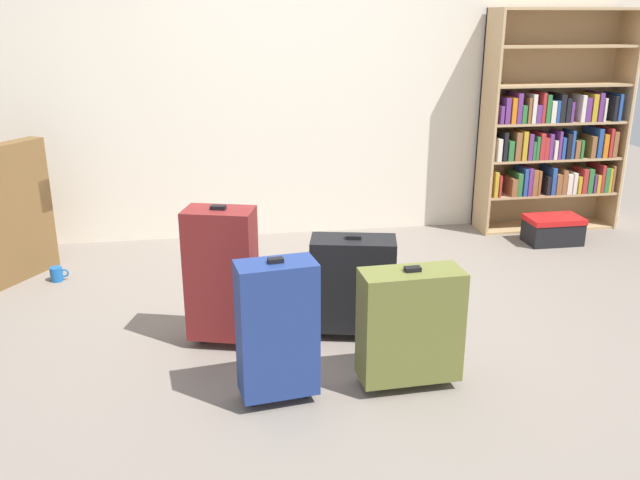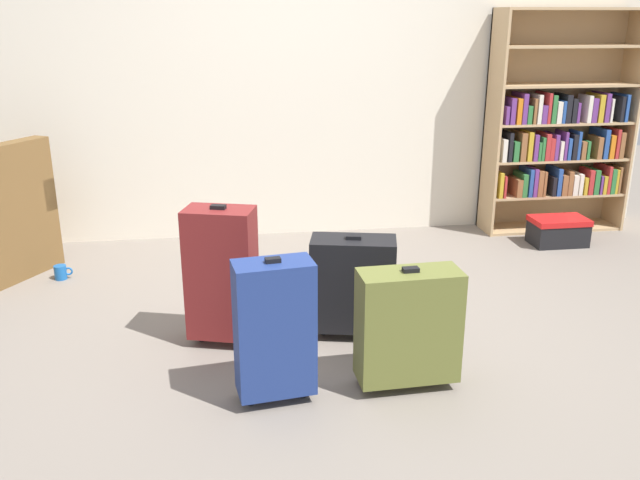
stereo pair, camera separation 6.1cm
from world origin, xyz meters
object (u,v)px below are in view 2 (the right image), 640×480
Objects in this scene: mug at (61,272)px; suitcase_navy_blue at (275,328)px; suitcase_olive at (408,326)px; suitcase_dark_red at (222,273)px; storage_box at (558,230)px; suitcase_black at (353,284)px; bookshelf at (558,133)px.

suitcase_navy_blue reaches higher than mug.
suitcase_olive is 1.02m from suitcase_dark_red.
suitcase_black is at bearing -145.36° from storage_box.
suitcase_dark_red reaches higher than suitcase_navy_blue.
suitcase_black is (0.69, -0.02, -0.09)m from suitcase_dark_red.
mug is at bearing 148.38° from suitcase_black.
storage_box reaches higher than mug.
suitcase_dark_red reaches higher than suitcase_olive.
suitcase_olive is (1.91, -1.65, 0.27)m from mug.
suitcase_dark_red is at bearing -147.83° from bookshelf.
storage_box is (3.60, 0.19, 0.06)m from mug.
mug is 0.16× the size of suitcase_dark_red.
mug is 2.08m from suitcase_black.
bookshelf is 2.88× the size of suitcase_olive.
suitcase_black is (-1.97, -1.69, -0.48)m from bookshelf.
suitcase_black is at bearing 51.83° from suitcase_navy_blue.
bookshelf is 3.17m from suitcase_dark_red.
suitcase_dark_red is at bearing -153.59° from storage_box.
mug is (-3.73, -0.61, -0.74)m from bookshelf.
suitcase_dark_red is at bearing 145.45° from suitcase_olive.
storage_box is (-0.13, -0.42, -0.67)m from bookshelf.
suitcase_navy_blue is 0.76m from suitcase_black.
suitcase_olive is 0.87× the size of suitcase_navy_blue.
suitcase_navy_blue reaches higher than suitcase_black.
suitcase_navy_blue is (1.29, -1.68, 0.31)m from mug.
suitcase_olive is 0.58m from suitcase_black.
storage_box is at bearing 3.07° from mug.
suitcase_dark_red reaches higher than storage_box.
suitcase_navy_blue is at bearing -177.21° from suitcase_olive.
suitcase_olive is (-1.82, -2.25, -0.47)m from bookshelf.
bookshelf is at bearing 51.04° from suitcase_olive.
storage_box is 0.60× the size of suitcase_navy_blue.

